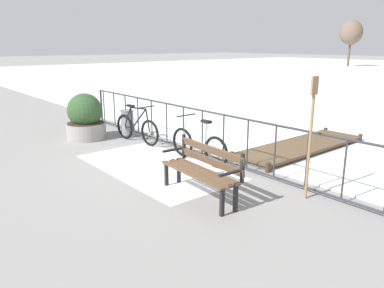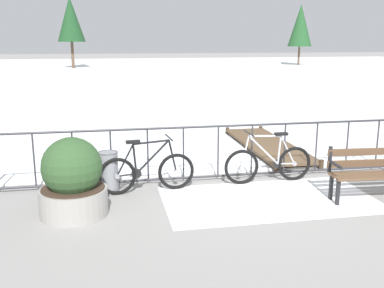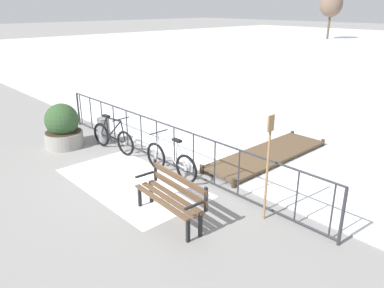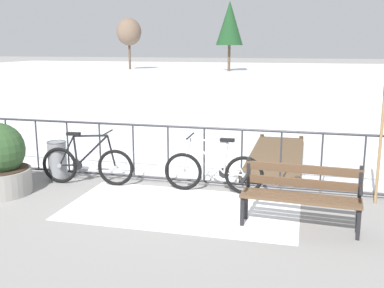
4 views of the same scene
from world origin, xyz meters
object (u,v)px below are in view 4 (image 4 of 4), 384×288
Objects in this scene: bicycle_second at (87,164)px; park_bench at (301,191)px; trash_bin at (58,160)px; oar_upright at (381,133)px; bicycle_near_railing at (213,171)px.

park_bench is at bearing -15.69° from bicycle_second.
trash_bin is at bearing 165.14° from park_bench.
oar_upright reaches higher than bicycle_second.
oar_upright is (5.55, 0.06, 0.76)m from trash_bin.
bicycle_near_railing is 1.00× the size of bicycle_second.
bicycle_near_railing is 1.88m from park_bench.
bicycle_second is at bearing -177.93° from oar_upright.
bicycle_near_railing is 1.05× the size of park_bench.
park_bench is (1.46, -1.17, 0.14)m from bicycle_near_railing.
bicycle_near_railing is 2.72m from oar_upright.
oar_upright reaches higher than trash_bin.
trash_bin is 5.61m from oar_upright.
oar_upright is (4.90, 0.18, 0.77)m from bicycle_second.
bicycle_second is 1.05× the size of park_bench.
oar_upright is (1.15, 1.23, 0.63)m from park_bench.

